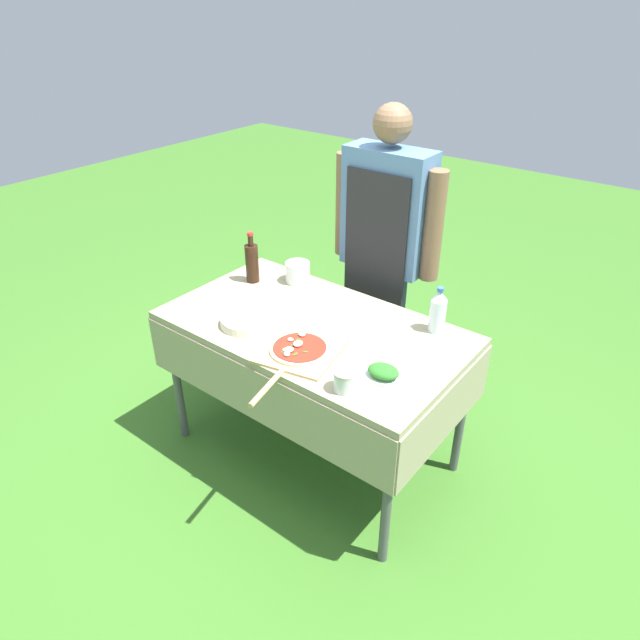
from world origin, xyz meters
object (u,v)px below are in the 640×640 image
Objects in this scene: prep_table at (314,340)px; plate_stack at (247,320)px; mixing_tub at (298,272)px; sauce_jar at (345,382)px; person_cook at (385,240)px; herb_container at (383,372)px; water_bottle at (438,311)px; oil_bottle at (252,262)px; pizza_on_peel at (298,352)px.

plate_stack reaches higher than prep_table.
mixing_tub is at bearing 101.42° from plate_stack.
person_cook is at bearing 114.33° from sauce_jar.
herb_container is 0.65× the size of plate_stack.
prep_table is 5.67× the size of plate_stack.
mixing_tub is (-0.83, -0.01, -0.05)m from water_bottle.
person_cook is 0.50m from mixing_tub.
water_bottle is at bearing 34.30° from plate_stack.
sauce_jar is at bearing -39.15° from mixing_tub.
oil_bottle reaches higher than mixing_tub.
water_bottle is 1.70× the size of mixing_tub.
person_cook is 1.09m from sauce_jar.
herb_container is at bearing 2.94° from plate_stack.
pizza_on_peel is 0.71m from mixing_tub.
mixing_tub reaches higher than herb_container.
herb_container is at bearing -89.49° from water_bottle.
person_cook is 2.83× the size of pizza_on_peel.
oil_bottle is at bearing -143.14° from mixing_tub.
mixing_tub is (-0.45, 0.54, 0.04)m from pizza_on_peel.
prep_table is 0.85× the size of person_cook.
water_bottle is at bearing 32.81° from prep_table.
person_cook is at bearing 48.54° from mixing_tub.
water_bottle reaches higher than prep_table.
person_cook is 18.27× the size of sauce_jar.
mixing_tub reaches higher than pizza_on_peel.
pizza_on_peel is at bearing -50.10° from mixing_tub.
sauce_jar is at bearing -26.96° from pizza_on_peel.
water_bottle reaches higher than mixing_tub.
mixing_tub is 0.52× the size of plate_stack.
person_cook is 6.68× the size of plate_stack.
mixing_tub is (-0.32, -0.36, -0.15)m from person_cook.
sauce_jar is at bearing -26.35° from oil_bottle.
herb_container is at bearing -16.67° from oil_bottle.
pizza_on_peel is 0.36m from plate_stack.
plate_stack is (-0.22, -0.85, -0.19)m from person_cook.
water_bottle is at bearing 90.51° from herb_container.
prep_table is at bearing 162.76° from herb_container.
oil_bottle is (-0.55, 0.16, 0.20)m from prep_table.
mixing_tub is at bearing 36.86° from oil_bottle.
person_cook is at bearing 44.62° from oil_bottle.
oil_bottle reaches higher than plate_stack.
person_cook is at bearing 85.82° from pizza_on_peel.
person_cook reaches higher than mixing_tub.
water_bottle is 0.63m from sauce_jar.
water_bottle is (1.03, 0.15, -0.01)m from oil_bottle.
water_bottle reaches higher than plate_stack.
prep_table is 5.18× the size of oil_bottle.
mixing_tub is at bearing 151.47° from herb_container.
person_cook is 10.23× the size of herb_container.
prep_table is 0.33m from plate_stack.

